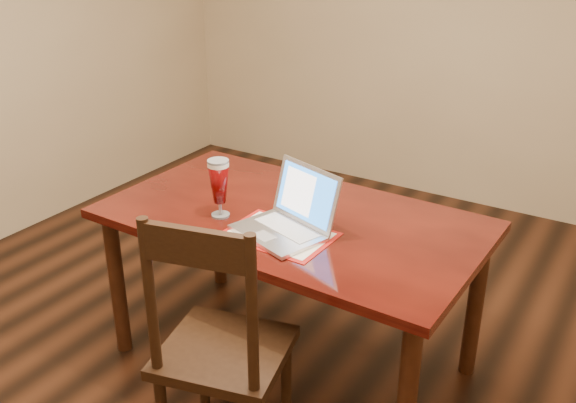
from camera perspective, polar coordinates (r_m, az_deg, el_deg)
The scene contains 3 objects.
ground at distance 3.14m, azimuth -2.62°, elevation -15.23°, with size 5.00×5.00×0.00m, color black.
dining_table at distance 2.86m, azimuth 0.18°, elevation -2.84°, with size 1.68×0.97×1.04m.
dining_chair at distance 2.46m, azimuth -6.06°, elevation -12.97°, with size 0.56×0.54×1.09m.
Camera 1 is at (1.39, -1.98, 2.00)m, focal length 40.00 mm.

